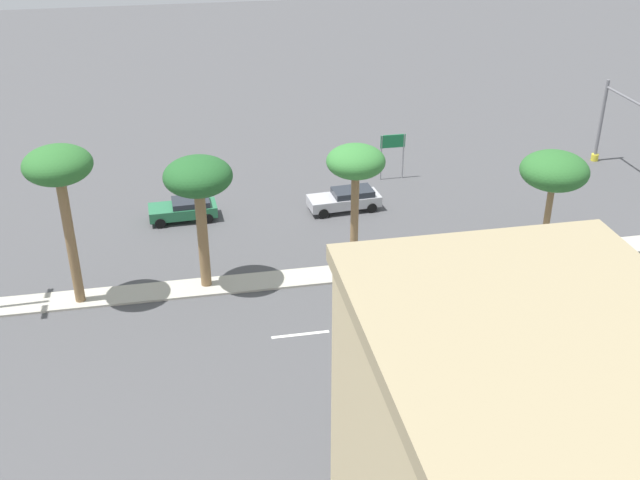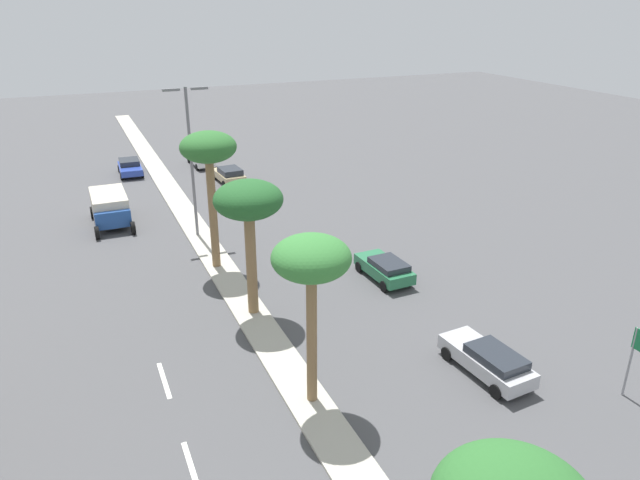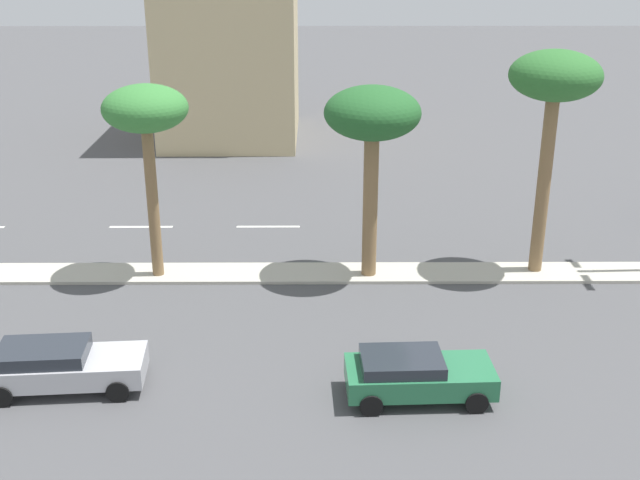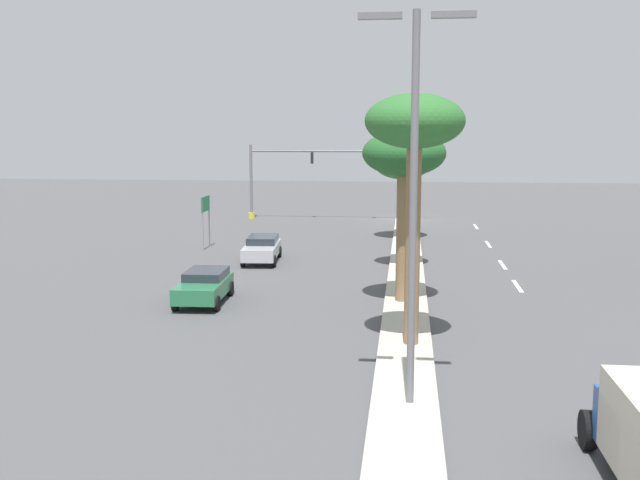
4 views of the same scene
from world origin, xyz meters
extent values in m
plane|color=#4C4C4F|center=(0.00, 35.37, 0.00)|extent=(160.00, 160.00, 0.00)
cube|color=#B7B2A3|center=(0.00, 45.47, 0.06)|extent=(1.80, 90.94, 0.12)
cube|color=silver|center=(-5.19, 4.00, 0.01)|extent=(0.20, 2.80, 0.01)
cube|color=silver|center=(-5.19, 12.90, 0.01)|extent=(0.20, 2.80, 0.01)
cube|color=silver|center=(-5.19, 20.35, 0.01)|extent=(0.20, 2.80, 0.01)
cube|color=silver|center=(-5.19, 25.97, 0.01)|extent=(0.20, 2.80, 0.01)
cylinder|color=slate|center=(12.70, 0.91, 3.03)|extent=(0.24, 0.24, 6.05)
cylinder|color=gold|center=(12.70, 0.91, 0.25)|extent=(0.53, 0.53, 0.50)
cylinder|color=slate|center=(5.16, 0.91, 5.54)|extent=(15.08, 0.16, 0.16)
cube|color=black|center=(7.67, 0.91, 4.99)|extent=(0.20, 0.32, 0.90)
sphere|color=yellow|center=(7.67, 0.79, 4.99)|extent=(0.18, 0.18, 0.18)
cube|color=black|center=(2.65, 0.91, 4.99)|extent=(0.20, 0.32, 0.90)
sphere|color=yellow|center=(2.65, 0.79, 4.99)|extent=(0.18, 0.18, 0.18)
cylinder|color=gray|center=(12.29, 15.76, 1.61)|extent=(0.10, 0.10, 3.22)
cylinder|color=gray|center=(12.29, 17.32, 1.61)|extent=(0.10, 0.10, 3.22)
cube|color=#19723F|center=(12.29, 16.54, 2.76)|extent=(0.08, 1.74, 0.92)
cylinder|color=olive|center=(0.35, 10.93, 2.24)|extent=(0.37, 0.37, 4.23)
ellipsoid|color=#2D6B2D|center=(0.35, 10.93, 5.01)|extent=(3.74, 3.74, 2.06)
cylinder|color=olive|center=(0.18, 22.11, 3.03)|extent=(0.42, 0.42, 5.83)
ellipsoid|color=#387F38|center=(0.18, 22.11, 6.48)|extent=(3.03, 3.03, 1.67)
cylinder|color=olive|center=(0.17, 30.09, 2.91)|extent=(0.55, 0.55, 5.59)
ellipsoid|color=#235B28|center=(0.17, 30.09, 6.31)|extent=(3.44, 3.44, 1.89)
cylinder|color=olive|center=(-0.18, 36.51, 3.55)|extent=(0.50, 0.50, 6.86)
ellipsoid|color=#2D6B2D|center=(-0.18, 36.51, 7.55)|extent=(3.26, 3.26, 1.79)
cylinder|color=slate|center=(-0.13, 42.08, 5.16)|extent=(0.20, 0.20, 10.08)
cube|color=slate|center=(-1.03, 42.08, 10.05)|extent=(1.10, 0.24, 0.16)
cube|color=slate|center=(0.77, 42.08, 10.05)|extent=(1.10, 0.24, 0.16)
cube|color=#B2B2B7|center=(7.97, 20.90, 0.65)|extent=(2.08, 4.66, 0.66)
cube|color=#262B33|center=(8.01, 20.33, 1.17)|extent=(1.75, 2.61, 0.39)
cylinder|color=black|center=(7.02, 22.42, 0.32)|extent=(0.27, 0.65, 0.64)
cylinder|color=black|center=(8.67, 22.54, 0.32)|extent=(0.27, 0.65, 0.64)
cylinder|color=black|center=(7.26, 19.25, 0.32)|extent=(0.27, 0.65, 0.64)
cylinder|color=black|center=(8.91, 19.37, 0.32)|extent=(0.27, 0.65, 0.64)
cube|color=#287047|center=(8.49, 31.00, 0.65)|extent=(1.94, 4.20, 0.65)
cube|color=#262B33|center=(8.51, 30.49, 1.15)|extent=(1.69, 2.34, 0.36)
cylinder|color=black|center=(7.59, 32.42, 0.32)|extent=(0.25, 0.65, 0.64)
cylinder|color=black|center=(9.28, 32.48, 0.32)|extent=(0.25, 0.65, 0.64)
cylinder|color=black|center=(7.70, 29.53, 0.32)|extent=(0.25, 0.65, 0.64)
cylinder|color=black|center=(9.39, 29.59, 0.32)|extent=(0.25, 0.65, 0.64)
cylinder|color=black|center=(-4.19, 44.29, 0.45)|extent=(0.28, 0.90, 0.90)
camera|label=1|loc=(-35.00, 30.84, 20.97)|focal=42.88mm
camera|label=2|loc=(-7.45, 3.68, 15.41)|focal=33.08mm
camera|label=3|loc=(27.90, 28.11, 12.49)|focal=44.84mm
camera|label=4|loc=(0.04, 61.32, 7.28)|focal=42.23mm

